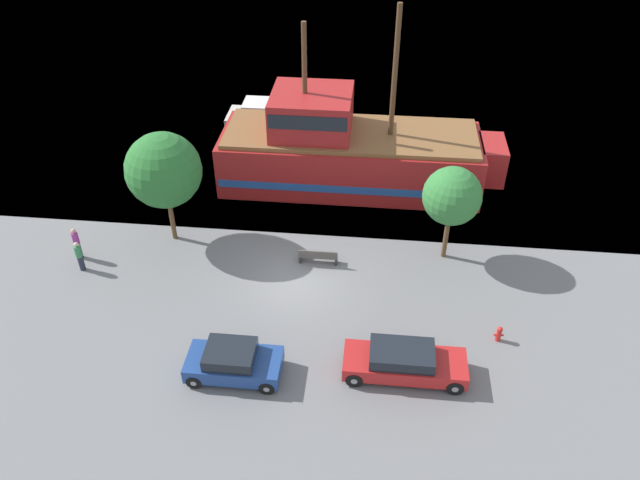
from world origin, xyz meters
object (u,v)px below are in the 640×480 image
Objects in this scene: parked_car_curb_mid at (233,362)px; pedestrian_walking_near at (77,243)px; parked_car_curb_front at (404,362)px; bench_promenade_east at (318,256)px; pedestrian_walking_far at (79,256)px; pirate_ship at (348,151)px; moored_boat_dockside at (264,118)px; fire_hydrant at (499,333)px.

parked_car_curb_mid is 2.15× the size of pedestrian_walking_near.
parked_car_curb_front is 7.91m from bench_promenade_east.
bench_promenade_east is at bearing 8.13° from pedestrian_walking_far.
parked_car_curb_mid is at bearing -109.65° from bench_promenade_east.
parked_car_curb_front is at bearing -58.29° from bench_promenade_east.
pedestrian_walking_near is (-12.84, -8.57, -1.16)m from pirate_ship.
bench_promenade_east is at bearing -70.00° from moored_boat_dockside.
parked_car_curb_front is at bearing -150.47° from fire_hydrant.
parked_car_curb_mid is at bearing -103.07° from pirate_ship.
pedestrian_walking_far is at bearing -111.26° from moored_boat_dockside.
pirate_ship is 9.74× the size of pedestrian_walking_far.
bench_promenade_east is (-4.16, 6.73, -0.27)m from parked_car_curb_front.
pirate_ship reaches higher than moored_boat_dockside.
moored_boat_dockside is 3.07× the size of pedestrian_walking_far.
pedestrian_walking_far is (0.49, -0.89, -0.07)m from pedestrian_walking_near.
fire_hydrant is (7.35, -12.24, -1.65)m from pirate_ship.
pirate_ship is 3.27× the size of parked_car_curb_front.
pirate_ship is at bearing 120.98° from fire_hydrant.
moored_boat_dockside is at bearing 110.00° from bench_promenade_east.
parked_car_curb_mid is 10.54m from pedestrian_walking_far.
parked_car_curb_mid is (-3.54, -15.23, -1.36)m from pirate_ship.
pirate_ship is 15.48m from pedestrian_walking_near.
fire_hydrant is at bearing -54.36° from moored_boat_dockside.
pedestrian_walking_far is at bearing -171.87° from bench_promenade_east.
moored_boat_dockside reaches higher than parked_car_curb_front.
moored_boat_dockside is 16.55m from pedestrian_walking_near.
pirate_ship is at bearing 33.71° from pedestrian_walking_near.
pedestrian_walking_near is at bearing 169.70° from fire_hydrant.
pirate_ship is 4.23× the size of parked_car_curb_mid.
moored_boat_dockside is 15.30m from bench_promenade_east.
bench_promenade_east is at bearing 70.35° from parked_car_curb_mid.
parked_car_curb_front is 6.44× the size of fire_hydrant.
fire_hydrant is 20.52m from pedestrian_walking_near.
pirate_ship is 8.39× the size of bench_promenade_east.
parked_car_curb_mid is 1.98× the size of bench_promenade_east.
fire_hydrant is 19.90m from pedestrian_walking_far.
parked_car_curb_front is at bearing -77.34° from pirate_ship.
pirate_ship reaches higher than fire_hydrant.
pedestrian_walking_far is at bearing -61.11° from pedestrian_walking_near.
fire_hydrant is at bearing -28.19° from bench_promenade_east.
fire_hydrant is at bearing 29.53° from parked_car_curb_front.
fire_hydrant is 0.43× the size of pedestrian_walking_near.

